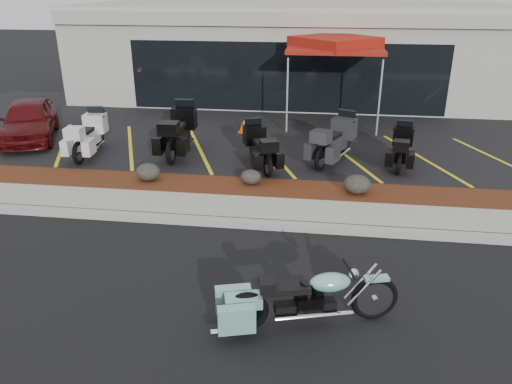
# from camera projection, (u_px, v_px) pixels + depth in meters

# --- Properties ---
(ground) EXTENTS (90.00, 90.00, 0.00)m
(ground) POSITION_uv_depth(u_px,v_px,m) (241.00, 247.00, 9.89)
(ground) COLOR black
(ground) RESTS_ON ground
(curb) EXTENTS (24.00, 0.25, 0.15)m
(curb) POSITION_uv_depth(u_px,v_px,m) (248.00, 224.00, 10.68)
(curb) COLOR gray
(curb) RESTS_ON ground
(sidewalk) EXTENTS (24.00, 1.20, 0.15)m
(sidewalk) POSITION_uv_depth(u_px,v_px,m) (252.00, 210.00, 11.32)
(sidewalk) COLOR gray
(sidewalk) RESTS_ON ground
(mulch_bed) EXTENTS (24.00, 1.20, 0.16)m
(mulch_bed) POSITION_uv_depth(u_px,v_px,m) (259.00, 190.00, 12.42)
(mulch_bed) COLOR #3B150D
(mulch_bed) RESTS_ON ground
(upper_lot) EXTENTS (26.00, 9.60, 0.15)m
(upper_lot) POSITION_uv_depth(u_px,v_px,m) (279.00, 131.00, 17.35)
(upper_lot) COLOR black
(upper_lot) RESTS_ON ground
(dealership_building) EXTENTS (18.00, 8.16, 4.00)m
(dealership_building) POSITION_uv_depth(u_px,v_px,m) (293.00, 51.00, 22.32)
(dealership_building) COLOR #9A978B
(dealership_building) RESTS_ON ground
(boulder_left) EXTENTS (0.63, 0.53, 0.45)m
(boulder_left) POSITION_uv_depth(u_px,v_px,m) (148.00, 172.00, 12.71)
(boulder_left) COLOR black
(boulder_left) RESTS_ON mulch_bed
(boulder_mid) EXTENTS (0.52, 0.44, 0.37)m
(boulder_mid) POSITION_uv_depth(u_px,v_px,m) (251.00, 177.00, 12.48)
(boulder_mid) COLOR black
(boulder_mid) RESTS_ON mulch_bed
(boulder_right) EXTENTS (0.65, 0.54, 0.46)m
(boulder_right) POSITION_uv_depth(u_px,v_px,m) (357.00, 184.00, 11.91)
(boulder_right) COLOR black
(boulder_right) RESTS_ON mulch_bed
(hero_cruiser) EXTENTS (2.89, 1.44, 0.99)m
(hero_cruiser) POSITION_uv_depth(u_px,v_px,m) (375.00, 292.00, 7.59)
(hero_cruiser) COLOR #74B5AA
(hero_cruiser) RESTS_ON ground
(touring_white) EXTENTS (0.99, 2.25, 1.28)m
(touring_white) POSITION_uv_depth(u_px,v_px,m) (98.00, 127.00, 15.15)
(touring_white) COLOR silver
(touring_white) RESTS_ON upper_lot
(touring_black_front) EXTENTS (1.04, 2.53, 1.45)m
(touring_black_front) POSITION_uv_depth(u_px,v_px,m) (186.00, 122.00, 15.30)
(touring_black_front) COLOR black
(touring_black_front) RESTS_ON upper_lot
(touring_black_mid) EXTENTS (1.53, 2.24, 1.22)m
(touring_black_mid) POSITION_uv_depth(u_px,v_px,m) (253.00, 138.00, 14.13)
(touring_black_mid) COLOR black
(touring_black_mid) RESTS_ON upper_lot
(touring_grey) EXTENTS (1.72, 2.45, 1.33)m
(touring_grey) POSITION_uv_depth(u_px,v_px,m) (345.00, 132.00, 14.53)
(touring_grey) COLOR #313137
(touring_grey) RESTS_ON upper_lot
(touring_black_rear) EXTENTS (1.07, 2.05, 1.13)m
(touring_black_rear) POSITION_uv_depth(u_px,v_px,m) (403.00, 139.00, 14.20)
(touring_black_rear) COLOR black
(touring_black_rear) RESTS_ON upper_lot
(parked_car) EXTENTS (2.88, 4.03, 1.28)m
(parked_car) POSITION_uv_depth(u_px,v_px,m) (29.00, 120.00, 15.91)
(parked_car) COLOR #4A0A0D
(parked_car) RESTS_ON upper_lot
(traffic_cone) EXTENTS (0.48, 0.48, 0.43)m
(traffic_cone) POSITION_uv_depth(u_px,v_px,m) (244.00, 126.00, 16.82)
(traffic_cone) COLOR #D35B07
(traffic_cone) RESTS_ON upper_lot
(popup_canopy) EXTENTS (3.55, 3.55, 2.99)m
(popup_canopy) POSITION_uv_depth(u_px,v_px,m) (335.00, 45.00, 17.07)
(popup_canopy) COLOR silver
(popup_canopy) RESTS_ON upper_lot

